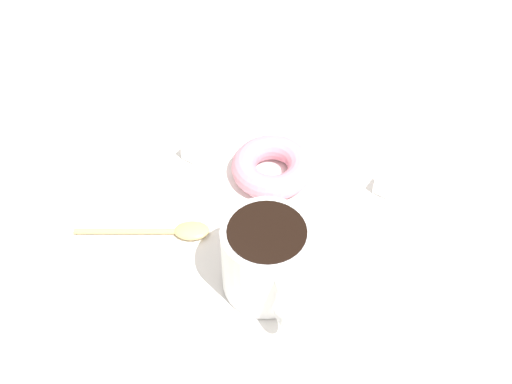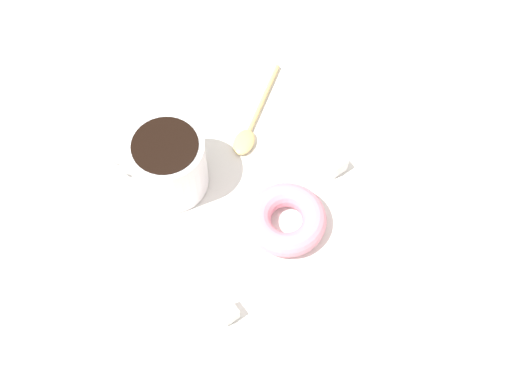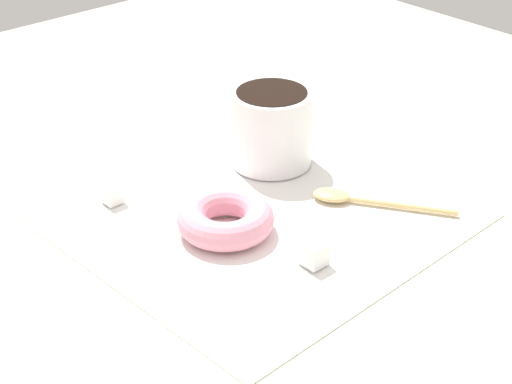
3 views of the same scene
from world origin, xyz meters
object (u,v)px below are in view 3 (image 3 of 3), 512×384
at_px(spoon, 352,198).
at_px(sugar_cube, 113,194).
at_px(donut, 226,219).
at_px(sugar_cube_extra, 314,254).
at_px(coffee_cup, 271,125).

bearing_deg(spoon, sugar_cube, 48.25).
xyz_separation_m(donut, sugar_cube_extra, (-0.09, -0.02, -0.00)).
relative_size(coffee_cup, sugar_cube_extra, 4.96).
distance_m(donut, sugar_cube, 0.12).
relative_size(spoon, sugar_cube_extra, 6.19).
bearing_deg(sugar_cube, sugar_cube_extra, -160.59).
xyz_separation_m(coffee_cup, sugar_cube, (0.04, 0.17, -0.03)).
height_order(sugar_cube, sugar_cube_extra, sugar_cube_extra).
height_order(coffee_cup, spoon, coffee_cup).
xyz_separation_m(spoon, sugar_cube, (0.15, 0.17, 0.00)).
relative_size(donut, sugar_cube_extra, 4.41).
bearing_deg(coffee_cup, sugar_cube_extra, 148.51).
height_order(spoon, sugar_cube, sugar_cube).
bearing_deg(donut, sugar_cube_extra, -165.19).
distance_m(sugar_cube, sugar_cube_extra, 0.21).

